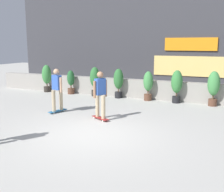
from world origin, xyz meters
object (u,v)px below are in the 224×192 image
(potted_plant_2, at_px, (95,79))
(potted_plant_3, at_px, (118,81))
(potted_plant_0, at_px, (47,76))
(potted_plant_1, at_px, (71,81))
(potted_plant_5, at_px, (177,84))
(skater_far_left, at_px, (100,93))
(potted_plant_6, at_px, (214,86))
(skater_by_wall_left, at_px, (57,88))
(potted_plant_4, at_px, (148,84))

(potted_plant_2, bearing_deg, potted_plant_3, -0.00)
(potted_plant_0, height_order, potted_plant_1, potted_plant_0)
(potted_plant_2, relative_size, potted_plant_3, 1.02)
(potted_plant_5, distance_m, skater_far_left, 4.36)
(potted_plant_3, xyz_separation_m, skater_far_left, (1.00, -3.96, 0.11))
(potted_plant_6, height_order, skater_by_wall_left, skater_by_wall_left)
(potted_plant_0, xyz_separation_m, skater_by_wall_left, (3.30, -3.69, 0.08))
(potted_plant_4, bearing_deg, potted_plant_0, 180.00)
(potted_plant_3, distance_m, potted_plant_6, 4.38)
(potted_plant_3, height_order, potted_plant_5, potted_plant_5)
(potted_plant_6, bearing_deg, potted_plant_3, 180.00)
(potted_plant_0, bearing_deg, potted_plant_2, 0.00)
(potted_plant_1, height_order, potted_plant_3, potted_plant_3)
(potted_plant_3, bearing_deg, skater_by_wall_left, -105.05)
(potted_plant_4, bearing_deg, potted_plant_1, 180.00)
(skater_by_wall_left, bearing_deg, potted_plant_6, 34.50)
(potted_plant_0, bearing_deg, skater_far_left, -36.85)
(potted_plant_0, distance_m, skater_far_left, 6.61)
(potted_plant_3, xyz_separation_m, potted_plant_6, (4.38, 0.00, 0.04))
(potted_plant_4, xyz_separation_m, potted_plant_5, (1.32, -0.00, 0.08))
(skater_far_left, bearing_deg, potted_plant_1, 133.28)
(potted_plant_2, xyz_separation_m, skater_far_left, (2.30, -3.96, 0.09))
(potted_plant_2, bearing_deg, skater_far_left, -59.89)
(potted_plant_4, bearing_deg, potted_plant_6, -0.00)
(potted_plant_4, bearing_deg, potted_plant_2, 180.00)
(potted_plant_3, bearing_deg, skater_far_left, -75.86)
(potted_plant_2, xyz_separation_m, potted_plant_3, (1.30, -0.00, -0.03))
(potted_plant_4, distance_m, skater_by_wall_left, 4.46)
(potted_plant_0, xyz_separation_m, potted_plant_1, (1.56, 0.00, -0.19))
(potted_plant_6, height_order, skater_far_left, skater_far_left)
(potted_plant_2, height_order, potted_plant_4, potted_plant_2)
(potted_plant_3, bearing_deg, potted_plant_4, 0.00)
(potted_plant_1, xyz_separation_m, potted_plant_2, (1.43, 0.00, 0.17))
(skater_far_left, bearing_deg, potted_plant_2, 120.11)
(skater_by_wall_left, bearing_deg, potted_plant_3, 74.95)
(potted_plant_2, xyz_separation_m, skater_by_wall_left, (0.31, -3.69, 0.09))
(potted_plant_5, relative_size, potted_plant_6, 0.99)
(potted_plant_4, xyz_separation_m, skater_far_left, (-0.51, -3.96, 0.16))
(potted_plant_0, height_order, potted_plant_3, potted_plant_0)
(potted_plant_5, bearing_deg, potted_plant_3, 180.00)
(potted_plant_1, xyz_separation_m, potted_plant_4, (4.24, 0.00, 0.10))
(potted_plant_4, relative_size, skater_by_wall_left, 0.81)
(skater_far_left, bearing_deg, potted_plant_3, 104.14)
(skater_far_left, bearing_deg, potted_plant_4, 82.72)
(potted_plant_4, distance_m, potted_plant_6, 2.88)
(potted_plant_0, distance_m, potted_plant_1, 1.57)
(skater_by_wall_left, bearing_deg, potted_plant_1, 115.22)
(skater_far_left, bearing_deg, potted_plant_0, 143.15)
(potted_plant_3, relative_size, potted_plant_4, 1.05)
(potted_plant_6, distance_m, skater_far_left, 5.21)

